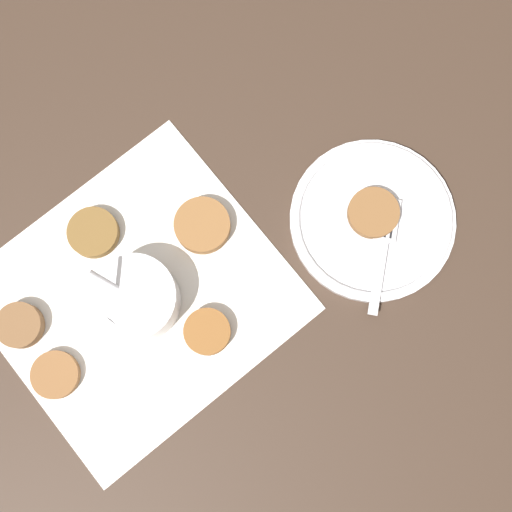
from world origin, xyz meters
name	(u,v)px	position (x,y,z in m)	size (l,w,h in m)	color
ground_plane	(128,316)	(0.00, 0.00, 0.00)	(4.00, 4.00, 0.00)	#38281E
napkin	(138,297)	(-0.03, -0.01, 0.00)	(0.41, 0.39, 0.00)	silver
sauce_bowl	(133,297)	(-0.02, 0.00, 0.03)	(0.11, 0.10, 0.12)	silver
fritter_0	(200,223)	(-0.15, 0.00, 0.01)	(0.07, 0.07, 0.02)	brown
fritter_1	(93,233)	(-0.05, -0.10, 0.01)	(0.06, 0.06, 0.02)	brown
fritter_2	(55,375)	(0.11, -0.02, 0.01)	(0.06, 0.06, 0.01)	brown
fritter_3	(207,332)	(-0.05, 0.09, 0.01)	(0.06, 0.06, 0.02)	brown
fritter_4	(20,325)	(0.09, -0.09, 0.01)	(0.06, 0.06, 0.02)	brown
serving_plate	(373,220)	(-0.29, 0.16, 0.01)	(0.21, 0.21, 0.02)	silver
fritter_on_plate	(373,213)	(-0.30, 0.16, 0.02)	(0.07, 0.07, 0.01)	brown
fork	(383,243)	(-0.27, 0.19, 0.02)	(0.14, 0.09, 0.00)	silver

